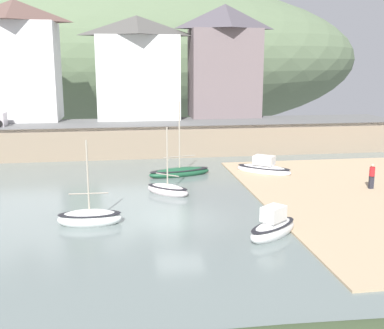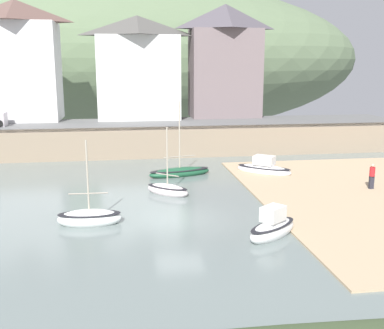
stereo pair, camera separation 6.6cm
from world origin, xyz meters
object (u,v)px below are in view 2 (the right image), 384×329
Objects in this scene: sailboat_nearest_shore at (273,228)px; motorboat_with_cabin at (168,190)px; waterfront_building_centre at (138,67)px; sailboat_tall_mast at (180,172)px; sailboat_far_left at (264,169)px; sailboat_blue_trim at (89,218)px; person_on_slipway at (372,175)px; waterfront_building_right at (225,60)px; waterfront_building_left at (18,60)px.

motorboat_with_cabin is at bearing 79.27° from sailboat_nearest_shore.
waterfront_building_centre reaches higher than sailboat_tall_mast.
waterfront_building_centre is 19.36m from sailboat_far_left.
sailboat_far_left is at bearing 39.91° from sailboat_blue_trim.
sailboat_blue_trim is 6.60m from motorboat_with_cabin.
waterfront_building_centre reaches higher than motorboat_with_cabin.
sailboat_tall_mast is (2.25, -15.65, -7.24)m from waterfront_building_centre.
sailboat_tall_mast is 13.02m from sailboat_nearest_shore.
sailboat_nearest_shore is at bearing -141.49° from person_on_slipway.
waterfront_building_centre is at bearing 61.81° from sailboat_nearest_shore.
waterfront_building_centre is at bearing 83.69° from sailboat_blue_trim.
sailboat_tall_mast is at bearing -144.12° from sailboat_far_left.
motorboat_with_cabin is (-7.96, -20.42, -7.87)m from waterfront_building_right.
waterfront_building_right reaches higher than motorboat_with_cabin.
waterfront_building_right reaches higher than sailboat_blue_trim.
sailboat_nearest_shore is 11.18m from person_on_slipway.
sailboat_tall_mast is 1.72× the size of sailboat_nearest_shore.
sailboat_nearest_shore is (2.80, -12.72, 0.15)m from sailboat_tall_mast.
waterfront_building_right is 29.65m from sailboat_nearest_shore.
waterfront_building_right is at bearing 102.95° from person_on_slipway.
person_on_slipway is (4.92, -21.41, -7.16)m from waterfront_building_right.
sailboat_nearest_shore is at bearing -59.84° from waterfront_building_left.
waterfront_building_left is 2.53× the size of sailboat_blue_trim.
waterfront_building_right is at bearing 52.65° from sailboat_tall_mast.
motorboat_with_cabin is (0.91, -20.42, -7.22)m from waterfront_building_centre.
motorboat_with_cabin is at bearing -120.11° from sailboat_tall_mast.
person_on_slipway is at bearing -40.96° from sailboat_tall_mast.
sailboat_nearest_shore is 12.90m from sailboat_far_left.
waterfront_building_left is 1.13× the size of waterfront_building_centre.
sailboat_tall_mast is at bearing 64.15° from sailboat_nearest_shore.
sailboat_nearest_shore is (8.55, -3.03, 0.10)m from sailboat_blue_trim.
waterfront_building_left reaches higher than motorboat_with_cabin.
sailboat_tall_mast is (13.67, -15.65, -7.90)m from waterfront_building_left.
waterfront_building_left is 2.78× the size of sailboat_far_left.
motorboat_with_cabin is at bearing -110.67° from sailboat_far_left.
sailboat_nearest_shore is (-3.81, -28.36, -7.74)m from waterfront_building_right.
waterfront_building_left is 22.23m from sailboat_tall_mast.
sailboat_far_left is at bearing 36.60° from sailboat_nearest_shore.
waterfront_building_centre is 26.57m from sailboat_blue_trim.
waterfront_building_right is 2.60× the size of motorboat_with_cabin.
waterfront_building_right is (8.86, 0.00, 0.65)m from waterfront_building_centre.
waterfront_building_centre is at bearing 132.76° from motorboat_with_cabin.
waterfront_building_right reaches higher than sailboat_nearest_shore.
person_on_slipway is (12.88, -0.99, 0.71)m from motorboat_with_cabin.
waterfront_building_centre is at bearing 83.75° from sailboat_tall_mast.
waterfront_building_left is 27.68m from sailboat_blue_trim.
sailboat_blue_trim is 17.74m from person_on_slipway.
sailboat_far_left is 7.71m from person_on_slipway.
sailboat_blue_trim is (-5.75, -9.69, 0.05)m from sailboat_tall_mast.
sailboat_blue_trim is 2.77× the size of person_on_slipway.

